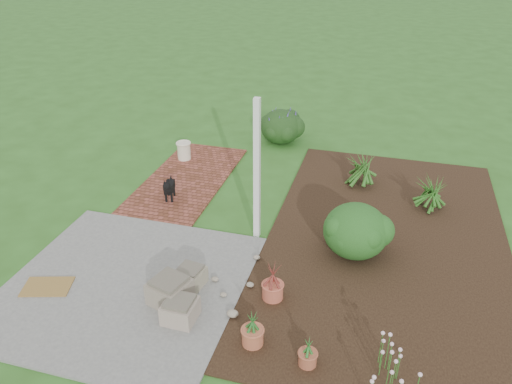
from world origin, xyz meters
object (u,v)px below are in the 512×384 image
(stone_trough_near, at_px, (170,292))
(cream_ceramic_urn, at_px, (184,151))
(black_dog, at_px, (169,187))
(evergreen_shrub, at_px, (356,230))

(stone_trough_near, bearing_deg, cream_ceramic_urn, 110.58)
(stone_trough_near, distance_m, cream_ceramic_urn, 4.86)
(stone_trough_near, height_order, cream_ceramic_urn, cream_ceramic_urn)
(stone_trough_near, distance_m, black_dog, 2.98)
(black_dog, distance_m, cream_ceramic_urn, 1.90)
(black_dog, xyz_separation_m, cream_ceramic_urn, (-0.47, 1.84, -0.08))
(black_dog, bearing_deg, stone_trough_near, -79.17)
(stone_trough_near, distance_m, evergreen_shrub, 3.10)
(stone_trough_near, xyz_separation_m, evergreen_shrub, (2.41, 1.93, 0.27))
(stone_trough_near, xyz_separation_m, cream_ceramic_urn, (-1.71, 4.55, 0.03))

